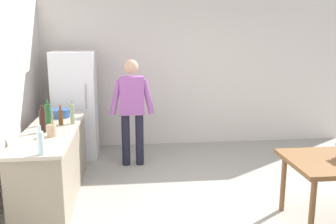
{
  "coord_description": "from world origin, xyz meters",
  "views": [
    {
      "loc": [
        -1.03,
        -3.9,
        2.1
      ],
      "look_at": [
        -0.47,
        1.03,
        1.04
      ],
      "focal_mm": 39.61,
      "sensor_mm": 36.0,
      "label": 1
    }
  ],
  "objects_px": {
    "bottle_vinegar_tall": "(72,114)",
    "bottle_beer_brown": "(61,117)",
    "refrigerator": "(75,105)",
    "bottle_wine_green": "(48,114)",
    "cooking_pot": "(60,113)",
    "bottle_water_clear": "(40,143)",
    "bottle_wine_dark": "(42,121)",
    "person": "(132,106)",
    "utensil_jar": "(52,130)"
  },
  "relations": [
    {
      "from": "person",
      "to": "bottle_wine_dark",
      "type": "height_order",
      "value": "person"
    },
    {
      "from": "refrigerator",
      "to": "bottle_wine_dark",
      "type": "bearing_deg",
      "value": -95.37
    },
    {
      "from": "cooking_pot",
      "to": "bottle_vinegar_tall",
      "type": "relative_size",
      "value": 1.25
    },
    {
      "from": "refrigerator",
      "to": "bottle_vinegar_tall",
      "type": "bearing_deg",
      "value": -84.11
    },
    {
      "from": "bottle_wine_green",
      "to": "bottle_wine_dark",
      "type": "height_order",
      "value": "same"
    },
    {
      "from": "person",
      "to": "bottle_water_clear",
      "type": "distance_m",
      "value": 2.28
    },
    {
      "from": "person",
      "to": "bottle_beer_brown",
      "type": "height_order",
      "value": "person"
    },
    {
      "from": "person",
      "to": "bottle_wine_green",
      "type": "height_order",
      "value": "person"
    },
    {
      "from": "bottle_water_clear",
      "to": "utensil_jar",
      "type": "bearing_deg",
      "value": 91.84
    },
    {
      "from": "person",
      "to": "bottle_beer_brown",
      "type": "bearing_deg",
      "value": -139.33
    },
    {
      "from": "refrigerator",
      "to": "bottle_water_clear",
      "type": "relative_size",
      "value": 6.0
    },
    {
      "from": "cooking_pot",
      "to": "bottle_beer_brown",
      "type": "height_order",
      "value": "bottle_beer_brown"
    },
    {
      "from": "person",
      "to": "bottle_vinegar_tall",
      "type": "relative_size",
      "value": 5.31
    },
    {
      "from": "person",
      "to": "utensil_jar",
      "type": "relative_size",
      "value": 5.31
    },
    {
      "from": "bottle_beer_brown",
      "to": "bottle_vinegar_tall",
      "type": "bearing_deg",
      "value": 11.52
    },
    {
      "from": "bottle_vinegar_tall",
      "to": "bottle_beer_brown",
      "type": "distance_m",
      "value": 0.15
    },
    {
      "from": "bottle_vinegar_tall",
      "to": "utensil_jar",
      "type": "bearing_deg",
      "value": -104.68
    },
    {
      "from": "bottle_water_clear",
      "to": "refrigerator",
      "type": "bearing_deg",
      "value": 90.05
    },
    {
      "from": "refrigerator",
      "to": "person",
      "type": "relative_size",
      "value": 1.06
    },
    {
      "from": "utensil_jar",
      "to": "bottle_vinegar_tall",
      "type": "bearing_deg",
      "value": 75.32
    },
    {
      "from": "bottle_beer_brown",
      "to": "bottle_water_clear",
      "type": "height_order",
      "value": "bottle_water_clear"
    },
    {
      "from": "utensil_jar",
      "to": "bottle_wine_dark",
      "type": "distance_m",
      "value": 0.26
    },
    {
      "from": "bottle_beer_brown",
      "to": "utensil_jar",
      "type": "bearing_deg",
      "value": -91.04
    },
    {
      "from": "person",
      "to": "bottle_vinegar_tall",
      "type": "distance_m",
      "value": 1.14
    },
    {
      "from": "person",
      "to": "bottle_wine_dark",
      "type": "bearing_deg",
      "value": -133.14
    },
    {
      "from": "utensil_jar",
      "to": "bottle_beer_brown",
      "type": "relative_size",
      "value": 1.23
    },
    {
      "from": "bottle_vinegar_tall",
      "to": "bottle_water_clear",
      "type": "xyz_separation_m",
      "value": [
        -0.14,
        -1.28,
        -0.01
      ]
    },
    {
      "from": "refrigerator",
      "to": "cooking_pot",
      "type": "xyz_separation_m",
      "value": [
        -0.1,
        -0.93,
        0.06
      ]
    },
    {
      "from": "bottle_wine_green",
      "to": "bottle_water_clear",
      "type": "bearing_deg",
      "value": -82.01
    },
    {
      "from": "refrigerator",
      "to": "cooking_pot",
      "type": "relative_size",
      "value": 4.5
    },
    {
      "from": "refrigerator",
      "to": "utensil_jar",
      "type": "height_order",
      "value": "refrigerator"
    },
    {
      "from": "bottle_vinegar_tall",
      "to": "person",
      "type": "bearing_deg",
      "value": 44.38
    },
    {
      "from": "cooking_pot",
      "to": "utensil_jar",
      "type": "xyz_separation_m",
      "value": [
        0.08,
        -1.02,
        0.02
      ]
    },
    {
      "from": "bottle_vinegar_tall",
      "to": "bottle_beer_brown",
      "type": "xyz_separation_m",
      "value": [
        -0.15,
        -0.03,
        -0.03
      ]
    },
    {
      "from": "bottle_vinegar_tall",
      "to": "refrigerator",
      "type": "bearing_deg",
      "value": 95.89
    },
    {
      "from": "cooking_pot",
      "to": "bottle_beer_brown",
      "type": "distance_m",
      "value": 0.46
    },
    {
      "from": "person",
      "to": "cooking_pot",
      "type": "xyz_separation_m",
      "value": [
        -1.05,
        -0.37,
        -0.02
      ]
    },
    {
      "from": "refrigerator",
      "to": "bottle_water_clear",
      "type": "bearing_deg",
      "value": -89.95
    },
    {
      "from": "bottle_wine_green",
      "to": "bottle_water_clear",
      "type": "height_order",
      "value": "bottle_wine_green"
    },
    {
      "from": "person",
      "to": "utensil_jar",
      "type": "xyz_separation_m",
      "value": [
        -0.97,
        -1.4,
        0.0
      ]
    },
    {
      "from": "refrigerator",
      "to": "bottle_wine_green",
      "type": "xyz_separation_m",
      "value": [
        -0.18,
        -1.35,
        0.15
      ]
    },
    {
      "from": "refrigerator",
      "to": "bottle_vinegar_tall",
      "type": "xyz_separation_m",
      "value": [
        0.14,
        -1.35,
        0.14
      ]
    },
    {
      "from": "refrigerator",
      "to": "utensil_jar",
      "type": "bearing_deg",
      "value": -90.56
    },
    {
      "from": "person",
      "to": "bottle_beer_brown",
      "type": "distance_m",
      "value": 1.26
    },
    {
      "from": "bottle_wine_green",
      "to": "bottle_wine_dark",
      "type": "bearing_deg",
      "value": -88.19
    },
    {
      "from": "utensil_jar",
      "to": "bottle_wine_green",
      "type": "height_order",
      "value": "bottle_wine_green"
    },
    {
      "from": "person",
      "to": "bottle_wine_dark",
      "type": "distance_m",
      "value": 1.63
    },
    {
      "from": "person",
      "to": "bottle_wine_green",
      "type": "bearing_deg",
      "value": -144.57
    },
    {
      "from": "utensil_jar",
      "to": "bottle_beer_brown",
      "type": "height_order",
      "value": "utensil_jar"
    },
    {
      "from": "refrigerator",
      "to": "bottle_beer_brown",
      "type": "bearing_deg",
      "value": -90.37
    }
  ]
}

